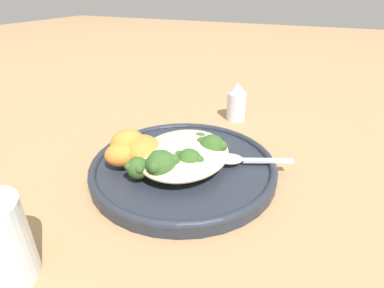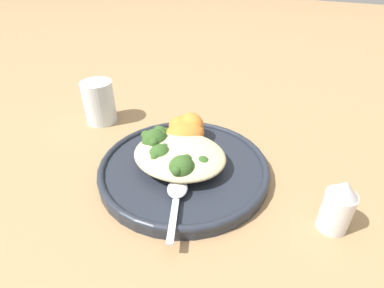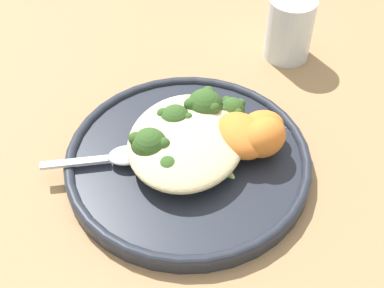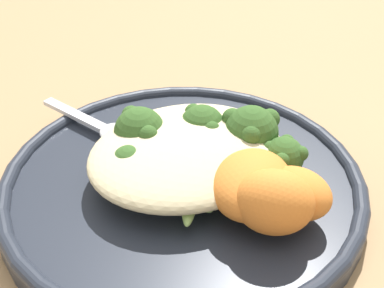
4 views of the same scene
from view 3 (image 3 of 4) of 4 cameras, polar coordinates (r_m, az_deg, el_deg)
name	(u,v)px [view 3 (image 3 of 4)]	position (r m, az deg, el deg)	size (l,w,h in m)	color
ground_plane	(202,170)	(0.61, 1.05, -2.75)	(4.00, 4.00, 0.00)	#9E7A51
plate	(189,158)	(0.61, -0.32, -1.46)	(0.28, 0.28, 0.02)	#232833
quinoa_mound	(186,140)	(0.59, -0.60, 0.39)	(0.15, 0.13, 0.03)	beige
broccoli_stalk_0	(228,124)	(0.61, 3.90, 2.17)	(0.11, 0.03, 0.03)	#8EB25B
broccoli_stalk_1	(206,112)	(0.62, 1.48, 3.45)	(0.10, 0.06, 0.04)	#8EB25B
broccoli_stalk_2	(183,128)	(0.60, -0.99, 1.73)	(0.08, 0.11, 0.04)	#8EB25B
broccoli_stalk_3	(163,149)	(0.58, -3.13, -0.56)	(0.04, 0.12, 0.04)	#8EB25B
broccoli_stalk_4	(180,167)	(0.57, -1.26, -2.47)	(0.06, 0.08, 0.03)	#8EB25B
sweet_potato_chunk_0	(241,135)	(0.59, 5.23, 0.91)	(0.07, 0.05, 0.04)	orange
sweet_potato_chunk_1	(264,137)	(0.59, 7.68, 0.69)	(0.05, 0.04, 0.04)	orange
sweet_potato_chunk_2	(262,126)	(0.61, 7.52, 1.91)	(0.05, 0.04, 0.03)	orange
spoon	(116,157)	(0.59, -8.07, -1.35)	(0.06, 0.11, 0.01)	silver
water_glass	(289,28)	(0.75, 10.35, 12.07)	(0.06, 0.06, 0.09)	silver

